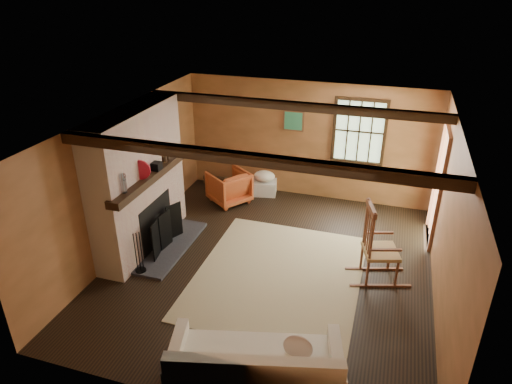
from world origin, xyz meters
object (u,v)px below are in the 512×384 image
at_px(fireplace, 140,187).
at_px(laundry_basket, 264,187).
at_px(sofa, 256,372).
at_px(armchair, 229,187).
at_px(rocking_chair, 378,249).

distance_m(fireplace, laundry_basket, 3.02).
height_order(fireplace, sofa, fireplace).
height_order(sofa, laundry_basket, sofa).
height_order(laundry_basket, armchair, armchair).
bearing_deg(armchair, laundry_basket, 170.33).
height_order(rocking_chair, sofa, rocking_chair).
relative_size(fireplace, sofa, 1.16).
xyz_separation_m(laundry_basket, armchair, (-0.59, -0.56, 0.19)).
xyz_separation_m(fireplace, laundry_basket, (1.40, 2.51, -0.95)).
bearing_deg(armchair, sofa, 60.69).
height_order(fireplace, armchair, fireplace).
height_order(sofa, armchair, sofa).
bearing_deg(armchair, fireplace, 13.99).
distance_m(fireplace, rocking_chair, 3.91).
xyz_separation_m(fireplace, rocking_chair, (3.86, 0.18, -0.57)).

